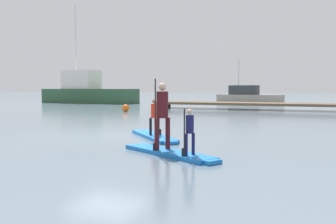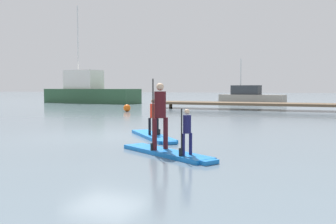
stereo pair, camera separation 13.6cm
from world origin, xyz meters
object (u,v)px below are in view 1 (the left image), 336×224
Objects in this scene: paddler_child_front at (189,129)px; paddler_child_solo at (154,115)px; paddleboard_far at (170,153)px; motor_boat_small_navy at (248,97)px; fishing_boat_white_large at (87,92)px; paddler_adult at (162,111)px; paddleboard_near at (154,136)px; mooring_buoy_mid at (126,108)px.

paddler_child_solo is at bearing 126.31° from paddler_child_front.
paddleboard_far is (1.67, -2.77, -0.71)m from paddler_child_solo.
motor_boat_small_navy reaches higher than paddler_child_solo.
paddleboard_far is at bearing 150.17° from paddler_child_front.
fishing_boat_white_large is 1.50× the size of motor_boat_small_navy.
paddler_adult is (-0.26, 0.14, 1.00)m from paddleboard_far.
paddleboard_far is 0.27× the size of fishing_boat_white_large.
paddler_child_front is 34.05m from fishing_boat_white_large.
fishing_boat_white_large is 17.38m from motor_boat_small_navy.
paddler_adult is 1.64× the size of paddler_child_front.
paddler_adult is at bearing -61.55° from paddleboard_near.
fishing_boat_white_large is 22.12× the size of mooring_buoy_mid.
paddleboard_far is 1.04m from paddler_adult.
paddler_child_front is 33.48m from motor_boat_small_navy.
paddleboard_far is 0.96m from paddler_child_front.
mooring_buoy_mid is (-9.89, 14.97, -0.44)m from paddler_child_front.
fishing_boat_white_large is at bearing 133.58° from mooring_buoy_mid.
paddleboard_far is 5.91× the size of mooring_buoy_mid.
motor_boat_small_navy is (-2.62, 29.99, 0.66)m from paddleboard_near.
motor_boat_small_navy is at bearing 98.46° from paddler_child_front.
paddleboard_far is at bearing -27.58° from paddler_adult.
paddler_child_solo reaches higher than paddler_child_front.
mooring_buoy_mid is (-4.96, -18.15, -0.46)m from motor_boat_small_navy.
paddler_adult is 32.87m from motor_boat_small_navy.
paddleboard_near is 0.38× the size of motor_boat_small_navy.
motor_boat_small_navy is at bearing 74.72° from mooring_buoy_mid.
mooring_buoy_mid is (-9.26, 14.61, 0.20)m from paddleboard_far.
fishing_boat_white_large reaches higher than mooring_buoy_mid.
paddler_child_front is (0.63, -0.36, 0.64)m from paddleboard_far.
paddler_child_front is 0.15× the size of motor_boat_small_navy.
paddler_adult is 0.24× the size of motor_boat_small_navy.
paddler_child_front is 2.16× the size of mooring_buoy_mid.
paddler_child_front is at bearing -29.18° from paddler_adult.
motor_boat_small_navy is (-4.04, 32.62, -0.34)m from paddler_adult.
paddler_child_solo is 3.31m from paddleboard_far.
motor_boat_small_navy is (16.15, 6.38, -0.54)m from fishing_boat_white_large.
paddler_child_solo is at bearing 20.34° from paddleboard_near.
paddler_child_solo is 0.41× the size of paddleboard_far.
paddleboard_far is 1.67× the size of paddler_adult.
paddler_child_solo is at bearing 118.22° from paddler_adult.
paddleboard_near is 14.06m from mooring_buoy_mid.
paddler_adult reaches higher than paddler_child_front.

